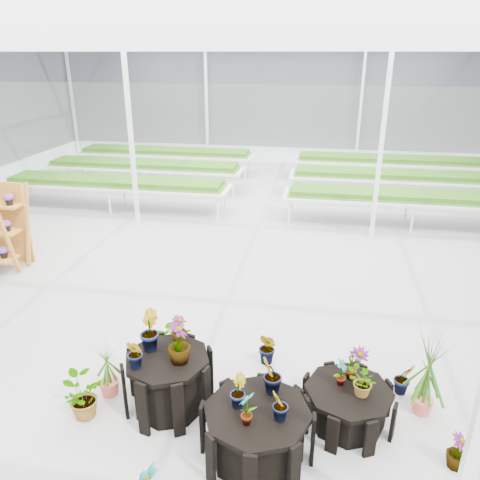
# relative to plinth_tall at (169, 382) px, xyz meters

# --- Properties ---
(ground_plane) EXTENTS (24.00, 24.00, 0.00)m
(ground_plane) POSITION_rel_plinth_tall_xyz_m (0.00, 2.49, -0.37)
(ground_plane) COLOR gray
(ground_plane) RESTS_ON ground
(greenhouse_shell) EXTENTS (18.00, 24.00, 4.50)m
(greenhouse_shell) POSITION_rel_plinth_tall_xyz_m (0.00, 2.49, 1.88)
(greenhouse_shell) COLOR white
(greenhouse_shell) RESTS_ON ground
(steel_frame) EXTENTS (18.00, 24.00, 4.50)m
(steel_frame) POSITION_rel_plinth_tall_xyz_m (0.00, 2.49, 1.88)
(steel_frame) COLOR silver
(steel_frame) RESTS_ON ground
(nursery_benches) EXTENTS (16.00, 7.00, 0.84)m
(nursery_benches) POSITION_rel_plinth_tall_xyz_m (0.00, 9.69, 0.05)
(nursery_benches) COLOR silver
(nursery_benches) RESTS_ON ground
(plinth_tall) EXTENTS (1.33, 1.33, 0.74)m
(plinth_tall) POSITION_rel_plinth_tall_xyz_m (0.00, 0.00, 0.00)
(plinth_tall) COLOR black
(plinth_tall) RESTS_ON ground
(plinth_mid) EXTENTS (1.25, 1.25, 0.64)m
(plinth_mid) POSITION_rel_plinth_tall_xyz_m (1.20, -0.60, -0.05)
(plinth_mid) COLOR black
(plinth_mid) RESTS_ON ground
(plinth_low) EXTENTS (1.38, 1.38, 0.49)m
(plinth_low) POSITION_rel_plinth_tall_xyz_m (2.20, 0.10, -0.13)
(plinth_low) COLOR black
(plinth_low) RESTS_ON ground
(nursery_plants) EXTENTS (4.77, 2.99, 1.31)m
(nursery_plants) POSITION_rel_plinth_tall_xyz_m (0.81, 0.13, 0.11)
(nursery_plants) COLOR #2A5412
(nursery_plants) RESTS_ON ground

